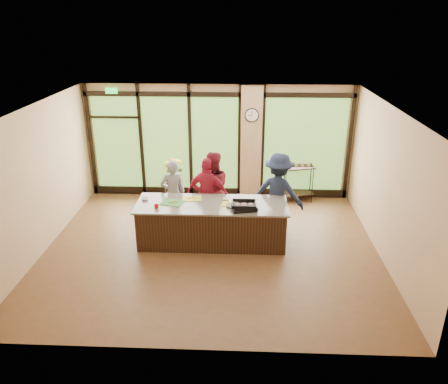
# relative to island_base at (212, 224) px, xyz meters

# --- Properties ---
(floor) EXTENTS (7.00, 7.00, 0.00)m
(floor) POSITION_rel_island_base_xyz_m (0.00, -0.30, -0.44)
(floor) COLOR #55381E
(floor) RESTS_ON ground
(ceiling) EXTENTS (7.00, 7.00, 0.00)m
(ceiling) POSITION_rel_island_base_xyz_m (0.00, -0.30, 2.56)
(ceiling) COLOR silver
(ceiling) RESTS_ON back_wall
(back_wall) EXTENTS (7.00, 0.00, 7.00)m
(back_wall) POSITION_rel_island_base_xyz_m (0.00, 2.70, 1.06)
(back_wall) COLOR tan
(back_wall) RESTS_ON floor
(left_wall) EXTENTS (0.00, 6.00, 6.00)m
(left_wall) POSITION_rel_island_base_xyz_m (-3.50, -0.30, 1.06)
(left_wall) COLOR tan
(left_wall) RESTS_ON floor
(right_wall) EXTENTS (0.00, 6.00, 6.00)m
(right_wall) POSITION_rel_island_base_xyz_m (3.50, -0.30, 1.06)
(right_wall) COLOR tan
(right_wall) RESTS_ON floor
(window_wall) EXTENTS (6.90, 0.12, 3.00)m
(window_wall) POSITION_rel_island_base_xyz_m (0.16, 2.65, 0.95)
(window_wall) COLOR tan
(window_wall) RESTS_ON floor
(island_base) EXTENTS (3.10, 1.00, 0.88)m
(island_base) POSITION_rel_island_base_xyz_m (0.00, 0.00, 0.00)
(island_base) COLOR black
(island_base) RESTS_ON floor
(countertop) EXTENTS (3.20, 1.10, 0.04)m
(countertop) POSITION_rel_island_base_xyz_m (0.00, 0.00, 0.46)
(countertop) COLOR slate
(countertop) RESTS_ON island_base
(wall_clock) EXTENTS (0.36, 0.04, 0.36)m
(wall_clock) POSITION_rel_island_base_xyz_m (0.85, 2.57, 1.81)
(wall_clock) COLOR black
(wall_clock) RESTS_ON window_wall
(cook_left) EXTENTS (0.69, 0.58, 1.60)m
(cook_left) POSITION_rel_island_base_xyz_m (-0.95, 0.81, 0.36)
(cook_left) COLOR slate
(cook_left) RESTS_ON floor
(cook_midleft) EXTENTS (1.00, 0.86, 1.79)m
(cook_midleft) POSITION_rel_island_base_xyz_m (-0.06, 0.87, 0.46)
(cook_midleft) COLOR maroon
(cook_midleft) RESTS_ON floor
(cook_midright) EXTENTS (1.07, 0.67, 1.70)m
(cook_midright) POSITION_rel_island_base_xyz_m (-0.14, 0.69, 0.41)
(cook_midright) COLOR #A91A33
(cook_midright) RESTS_ON floor
(cook_right) EXTENTS (1.35, 1.09, 1.82)m
(cook_right) POSITION_rel_island_base_xyz_m (1.45, 0.72, 0.47)
(cook_right) COLOR #192137
(cook_right) RESTS_ON floor
(roasting_pan) EXTENTS (0.57, 0.49, 0.09)m
(roasting_pan) POSITION_rel_island_base_xyz_m (0.68, -0.25, 0.52)
(roasting_pan) COLOR black
(roasting_pan) RESTS_ON countertop
(mixing_bowl) EXTENTS (0.42, 0.42, 0.08)m
(mixing_bowl) POSITION_rel_island_base_xyz_m (0.57, -0.26, 0.52)
(mixing_bowl) COLOR silver
(mixing_bowl) RESTS_ON countertop
(cutting_board_left) EXTENTS (0.51, 0.43, 0.01)m
(cutting_board_left) POSITION_rel_island_base_xyz_m (-0.84, 0.00, 0.49)
(cutting_board_left) COLOR #36812E
(cutting_board_left) RESTS_ON countertop
(cutting_board_center) EXTENTS (0.44, 0.35, 0.01)m
(cutting_board_center) POSITION_rel_island_base_xyz_m (-0.44, 0.24, 0.49)
(cutting_board_center) COLOR yellow
(cutting_board_center) RESTS_ON countertop
(cutting_board_right) EXTENTS (0.41, 0.34, 0.01)m
(cutting_board_right) POSITION_rel_island_base_xyz_m (0.39, -0.03, 0.49)
(cutting_board_right) COLOR yellow
(cutting_board_right) RESTS_ON countertop
(prep_bowl_near) EXTENTS (0.19, 0.19, 0.05)m
(prep_bowl_near) POSITION_rel_island_base_xyz_m (-1.45, 0.14, 0.50)
(prep_bowl_near) COLOR silver
(prep_bowl_near) RESTS_ON countertop
(prep_bowl_mid) EXTENTS (0.15, 0.15, 0.04)m
(prep_bowl_mid) POSITION_rel_island_base_xyz_m (0.38, -0.14, 0.50)
(prep_bowl_mid) COLOR silver
(prep_bowl_mid) RESTS_ON countertop
(prep_bowl_far) EXTENTS (0.13, 0.13, 0.03)m
(prep_bowl_far) POSITION_rel_island_base_xyz_m (0.29, 0.22, 0.50)
(prep_bowl_far) COLOR silver
(prep_bowl_far) RESTS_ON countertop
(red_ramekin) EXTENTS (0.12, 0.12, 0.08)m
(red_ramekin) POSITION_rel_island_base_xyz_m (-1.12, -0.27, 0.52)
(red_ramekin) COLOR red
(red_ramekin) RESTS_ON countertop
(flower_stand) EXTENTS (0.51, 0.51, 0.82)m
(flower_stand) POSITION_rel_island_base_xyz_m (-1.08, 1.68, -0.03)
(flower_stand) COLOR black
(flower_stand) RESTS_ON floor
(flower_vase) EXTENTS (0.24, 0.24, 0.24)m
(flower_vase) POSITION_rel_island_base_xyz_m (-1.08, 1.68, 0.50)
(flower_vase) COLOR #8D6F4D
(flower_vase) RESTS_ON flower_stand
(bar_cart) EXTENTS (0.85, 0.63, 1.04)m
(bar_cart) POSITION_rel_island_base_xyz_m (2.12, 2.45, 0.18)
(bar_cart) COLOR black
(bar_cart) RESTS_ON floor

